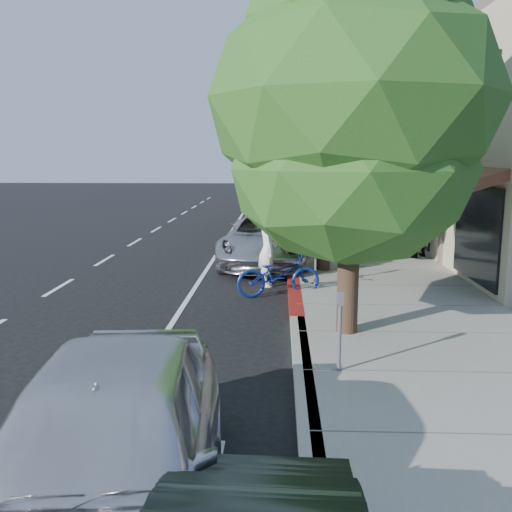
# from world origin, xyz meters

# --- Properties ---
(ground) EXTENTS (120.00, 120.00, 0.00)m
(ground) POSITION_xyz_m (0.00, 0.00, 0.00)
(ground) COLOR black
(ground) RESTS_ON ground
(sidewalk) EXTENTS (4.60, 56.00, 0.15)m
(sidewalk) POSITION_xyz_m (2.30, 8.00, 0.07)
(sidewalk) COLOR gray
(sidewalk) RESTS_ON ground
(curb) EXTENTS (0.30, 56.00, 0.15)m
(curb) POSITION_xyz_m (0.00, 8.00, 0.07)
(curb) COLOR #9E998E
(curb) RESTS_ON ground
(curb_red_segment) EXTENTS (0.32, 4.00, 0.15)m
(curb_red_segment) POSITION_xyz_m (0.00, 1.00, 0.07)
(curb_red_segment) COLOR maroon
(curb_red_segment) RESTS_ON ground
(storefront_building) EXTENTS (10.00, 36.00, 7.00)m
(storefront_building) POSITION_xyz_m (9.60, 18.00, 3.50)
(storefront_building) COLOR #BAA88F
(storefront_building) RESTS_ON ground
(street_tree_0) EXTENTS (5.23, 5.23, 7.26)m
(street_tree_0) POSITION_xyz_m (0.90, -2.00, 4.31)
(street_tree_0) COLOR black
(street_tree_0) RESTS_ON ground
(street_tree_1) EXTENTS (4.87, 4.87, 7.36)m
(street_tree_1) POSITION_xyz_m (0.90, 4.00, 4.46)
(street_tree_1) COLOR black
(street_tree_1) RESTS_ON ground
(street_tree_2) EXTENTS (4.18, 4.18, 7.10)m
(street_tree_2) POSITION_xyz_m (0.90, 10.00, 4.42)
(street_tree_2) COLOR black
(street_tree_2) RESTS_ON ground
(street_tree_3) EXTENTS (4.25, 4.25, 7.26)m
(street_tree_3) POSITION_xyz_m (0.90, 16.00, 4.52)
(street_tree_3) COLOR black
(street_tree_3) RESTS_ON ground
(street_tree_4) EXTENTS (4.73, 4.73, 7.82)m
(street_tree_4) POSITION_xyz_m (0.90, 22.00, 4.84)
(street_tree_4) COLOR black
(street_tree_4) RESTS_ON ground
(street_tree_5) EXTENTS (4.10, 4.10, 7.25)m
(street_tree_5) POSITION_xyz_m (0.90, 28.00, 4.55)
(street_tree_5) COLOR black
(street_tree_5) RESTS_ON ground
(cyclist) EXTENTS (0.55, 0.77, 1.98)m
(cyclist) POSITION_xyz_m (-0.70, 2.44, 0.99)
(cyclist) COLOR white
(cyclist) RESTS_ON ground
(bicycle) EXTENTS (2.22, 1.27, 1.10)m
(bicycle) POSITION_xyz_m (-0.40, 1.30, 0.55)
(bicycle) COLOR navy
(bicycle) RESTS_ON ground
(silver_suv) EXTENTS (2.97, 5.93, 1.61)m
(silver_suv) POSITION_xyz_m (-0.78, 5.50, 0.81)
(silver_suv) COLOR #B6B6BB
(silver_suv) RESTS_ON ground
(dark_sedan) EXTENTS (1.95, 5.03, 1.64)m
(dark_sedan) POSITION_xyz_m (-0.50, 14.50, 0.82)
(dark_sedan) COLOR black
(dark_sedan) RESTS_ON ground
(white_pickup) EXTENTS (2.80, 5.51, 1.53)m
(white_pickup) POSITION_xyz_m (-0.50, 20.92, 0.77)
(white_pickup) COLOR silver
(white_pickup) RESTS_ON ground
(dark_suv_far) EXTENTS (2.15, 4.41, 1.45)m
(dark_suv_far) POSITION_xyz_m (-0.74, 23.99, 0.73)
(dark_suv_far) COLOR black
(dark_suv_far) RESTS_ON ground
(near_car_a) EXTENTS (2.44, 5.17, 1.71)m
(near_car_a) POSITION_xyz_m (-1.91, -7.82, 0.85)
(near_car_a) COLOR silver
(near_car_a) RESTS_ON ground
(pedestrian) EXTENTS (1.20, 1.17, 1.95)m
(pedestrian) POSITION_xyz_m (4.00, 6.19, 1.13)
(pedestrian) COLOR black
(pedestrian) RESTS_ON sidewalk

